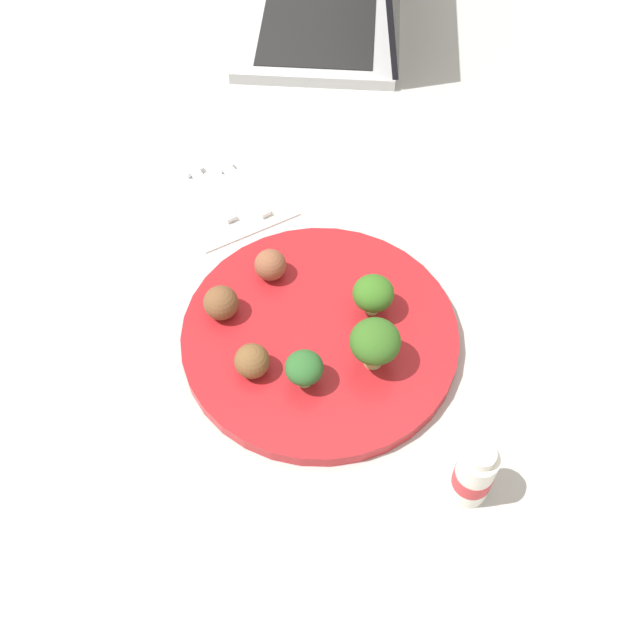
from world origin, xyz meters
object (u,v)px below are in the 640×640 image
at_px(yogurt_bottle, 474,475).
at_px(meatball_mid_left, 252,361).
at_px(broccoli_floret_mid_left, 375,342).
at_px(plate, 320,336).
at_px(broccoli_floret_back_right, 373,293).
at_px(napkin, 222,186).
at_px(broccoli_floret_front_right, 304,368).
at_px(fork, 204,184).
at_px(knife, 232,174).
at_px(meatball_near_rim, 270,265).
at_px(meatball_mid_right, 221,303).

bearing_deg(yogurt_bottle, meatball_mid_left, 32.98).
bearing_deg(broccoli_floret_mid_left, yogurt_bottle, -173.72).
height_order(plate, yogurt_bottle, yogurt_bottle).
bearing_deg(broccoli_floret_back_right, napkin, 15.08).
xyz_separation_m(broccoli_floret_front_right, fork, (0.30, -0.01, -0.03)).
relative_size(broccoli_floret_back_right, yogurt_bottle, 0.58).
relative_size(meatball_mid_left, fork, 0.28).
distance_m(broccoli_floret_front_right, yogurt_bottle, 0.18).
relative_size(broccoli_floret_mid_left, knife, 0.39).
bearing_deg(meatball_mid_left, napkin, -15.31).
bearing_deg(knife, broccoli_floret_back_right, -169.03).
distance_m(meatball_near_rim, napkin, 0.16).
distance_m(broccoli_floret_back_right, knife, 0.26).
xyz_separation_m(plate, broccoli_floret_back_right, (0.00, -0.06, 0.04)).
relative_size(meatball_near_rim, napkin, 0.20).
bearing_deg(plate, napkin, 1.65).
distance_m(broccoli_floret_front_right, napkin, 0.30).
xyz_separation_m(broccoli_floret_front_right, broccoli_floret_mid_left, (-0.01, -0.07, 0.01)).
relative_size(meatball_mid_left, knife, 0.24).
relative_size(meatball_mid_right, fork, 0.29).
bearing_deg(yogurt_bottle, broccoli_floret_back_right, -3.57).
xyz_separation_m(broccoli_floret_mid_left, broccoli_floret_back_right, (0.06, -0.03, -0.01)).
bearing_deg(plate, broccoli_floret_mid_left, -151.73).
relative_size(broccoli_floret_back_right, meatball_mid_left, 1.32).
relative_size(plate, meatball_near_rim, 8.33).
bearing_deg(meatball_near_rim, plate, -170.89).
relative_size(broccoli_floret_back_right, knife, 0.31).
bearing_deg(broccoli_floret_mid_left, knife, 3.69).
bearing_deg(broccoli_floret_mid_left, meatball_mid_left, 68.16).
bearing_deg(fork, broccoli_floret_front_right, 177.45).
height_order(broccoli_floret_back_right, meatball_mid_right, broccoli_floret_back_right).
xyz_separation_m(meatball_mid_right, napkin, (0.18, -0.07, -0.03)).
bearing_deg(plate, broccoli_floret_front_right, 139.45).
relative_size(broccoli_floret_mid_left, meatball_mid_right, 1.59).
bearing_deg(meatball_mid_left, fork, -11.10).
bearing_deg(napkin, broccoli_floret_front_right, 173.74).
xyz_separation_m(meatball_near_rim, fork, (0.17, 0.01, -0.03)).
distance_m(plate, fork, 0.26).
distance_m(meatball_mid_right, yogurt_bottle, 0.30).
bearing_deg(broccoli_floret_mid_left, meatball_near_rim, 17.05).
xyz_separation_m(broccoli_floret_back_right, napkin, (0.25, 0.07, -0.04)).
height_order(broccoli_floret_mid_left, napkin, broccoli_floret_mid_left).
bearing_deg(napkin, plate, -178.35).
distance_m(broccoli_floret_front_right, broccoli_floret_mid_left, 0.07).
height_order(broccoli_floret_mid_left, fork, broccoli_floret_mid_left).
bearing_deg(fork, broccoli_floret_mid_left, -169.77).
xyz_separation_m(broccoli_floret_mid_left, yogurt_bottle, (-0.15, -0.02, -0.02)).
distance_m(plate, meatball_near_rim, 0.09).
bearing_deg(napkin, meatball_mid_right, 158.60).
bearing_deg(meatball_mid_right, plate, -129.27).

